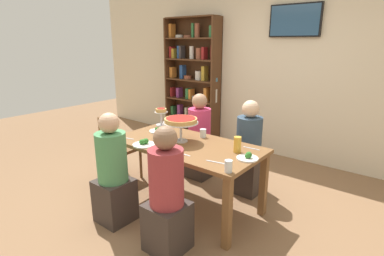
{
  "coord_description": "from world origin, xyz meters",
  "views": [
    {
      "loc": [
        1.96,
        -2.36,
        1.8
      ],
      "look_at": [
        0.0,
        0.1,
        0.89
      ],
      "focal_mm": 28.14,
      "sensor_mm": 36.0,
      "label": 1
    }
  ],
  "objects_px": {
    "chair_head_west": "(117,146)",
    "deep_dish_pizza_stand": "(181,122)",
    "diner_far_left": "(199,142)",
    "salad_plate_far_diner": "(160,131)",
    "television": "(295,20)",
    "water_glass_clear_far": "(203,133)",
    "water_glass_clear_near": "(228,166)",
    "cutlery_fork_far": "(251,148)",
    "diner_far_right": "(248,154)",
    "cutlery_knife_near": "(164,151)",
    "beer_glass_amber_tall": "(237,145)",
    "cutlery_spare_fork": "(183,154)",
    "cutlery_fork_near": "(127,138)",
    "dining_table": "(186,152)",
    "diner_near_right": "(167,200)",
    "salad_plate_near_diner": "(248,157)",
    "personal_pizza_stand": "(161,114)",
    "diner_near_left": "(113,177)",
    "cutlery_knife_far": "(216,162)",
    "bookshelf": "(193,78)",
    "salad_plate_spare": "(144,143)"
  },
  "relations": [
    {
      "from": "bookshelf",
      "to": "cutlery_fork_near",
      "type": "relative_size",
      "value": 12.29
    },
    {
      "from": "deep_dish_pizza_stand",
      "to": "cutlery_knife_far",
      "type": "distance_m",
      "value": 0.72
    },
    {
      "from": "diner_far_right",
      "to": "cutlery_fork_near",
      "type": "bearing_deg",
      "value": -45.31
    },
    {
      "from": "chair_head_west",
      "to": "salad_plate_spare",
      "type": "bearing_deg",
      "value": -16.74
    },
    {
      "from": "television",
      "to": "salad_plate_near_diner",
      "type": "distance_m",
      "value": 2.52
    },
    {
      "from": "television",
      "to": "personal_pizza_stand",
      "type": "xyz_separation_m",
      "value": [
        -0.99,
        -1.76,
        -1.19
      ]
    },
    {
      "from": "dining_table",
      "to": "cutlery_fork_near",
      "type": "bearing_deg",
      "value": -155.61
    },
    {
      "from": "diner_near_right",
      "to": "cutlery_fork_near",
      "type": "bearing_deg",
      "value": 67.95
    },
    {
      "from": "diner_near_right",
      "to": "cutlery_fork_far",
      "type": "xyz_separation_m",
      "value": [
        0.28,
        0.98,
        0.25
      ]
    },
    {
      "from": "water_glass_clear_far",
      "to": "cutlery_knife_far",
      "type": "relative_size",
      "value": 0.54
    },
    {
      "from": "deep_dish_pizza_stand",
      "to": "cutlery_fork_near",
      "type": "height_order",
      "value": "deep_dish_pizza_stand"
    },
    {
      "from": "diner_far_right",
      "to": "beer_glass_amber_tall",
      "type": "xyz_separation_m",
      "value": [
        0.19,
        -0.6,
        0.33
      ]
    },
    {
      "from": "cutlery_fork_near",
      "to": "diner_far_right",
      "type": "bearing_deg",
      "value": 32.37
    },
    {
      "from": "diner_far_right",
      "to": "cutlery_knife_near",
      "type": "distance_m",
      "value": 1.14
    },
    {
      "from": "salad_plate_far_diner",
      "to": "dining_table",
      "type": "bearing_deg",
      "value": -14.02
    },
    {
      "from": "deep_dish_pizza_stand",
      "to": "cutlery_fork_far",
      "type": "bearing_deg",
      "value": 20.91
    },
    {
      "from": "television",
      "to": "water_glass_clear_near",
      "type": "bearing_deg",
      "value": -79.1
    },
    {
      "from": "cutlery_fork_far",
      "to": "salad_plate_spare",
      "type": "bearing_deg",
      "value": 30.61
    },
    {
      "from": "diner_far_left",
      "to": "personal_pizza_stand",
      "type": "height_order",
      "value": "diner_far_left"
    },
    {
      "from": "diner_far_left",
      "to": "salad_plate_far_diner",
      "type": "relative_size",
      "value": 4.57
    },
    {
      "from": "water_glass_clear_far",
      "to": "salad_plate_spare",
      "type": "bearing_deg",
      "value": -117.72
    },
    {
      "from": "chair_head_west",
      "to": "deep_dish_pizza_stand",
      "type": "relative_size",
      "value": 2.26
    },
    {
      "from": "dining_table",
      "to": "diner_far_right",
      "type": "distance_m",
      "value": 0.82
    },
    {
      "from": "salad_plate_far_diner",
      "to": "cutlery_knife_near",
      "type": "xyz_separation_m",
      "value": [
        0.52,
        -0.45,
        -0.01
      ]
    },
    {
      "from": "salad_plate_far_diner",
      "to": "chair_head_west",
      "type": "bearing_deg",
      "value": -159.25
    },
    {
      "from": "dining_table",
      "to": "diner_far_left",
      "type": "bearing_deg",
      "value": 116.83
    },
    {
      "from": "cutlery_fork_near",
      "to": "cutlery_fork_far",
      "type": "bearing_deg",
      "value": 12.35
    },
    {
      "from": "beer_glass_amber_tall",
      "to": "cutlery_fork_near",
      "type": "relative_size",
      "value": 0.89
    },
    {
      "from": "water_glass_clear_near",
      "to": "cutlery_knife_near",
      "type": "relative_size",
      "value": 0.59
    },
    {
      "from": "dining_table",
      "to": "water_glass_clear_near",
      "type": "bearing_deg",
      "value": -24.85
    },
    {
      "from": "beer_glass_amber_tall",
      "to": "deep_dish_pizza_stand",
      "type": "bearing_deg",
      "value": -172.04
    },
    {
      "from": "salad_plate_far_diner",
      "to": "water_glass_clear_far",
      "type": "relative_size",
      "value": 2.6
    },
    {
      "from": "salad_plate_near_diner",
      "to": "cutlery_fork_far",
      "type": "relative_size",
      "value": 1.14
    },
    {
      "from": "diner_near_right",
      "to": "salad_plate_near_diner",
      "type": "distance_m",
      "value": 0.84
    },
    {
      "from": "diner_near_right",
      "to": "salad_plate_far_diner",
      "type": "relative_size",
      "value": 4.57
    },
    {
      "from": "diner_near_right",
      "to": "deep_dish_pizza_stand",
      "type": "height_order",
      "value": "diner_near_right"
    },
    {
      "from": "diner_near_left",
      "to": "personal_pizza_stand",
      "type": "height_order",
      "value": "diner_near_left"
    },
    {
      "from": "beer_glass_amber_tall",
      "to": "cutlery_spare_fork",
      "type": "distance_m",
      "value": 0.55
    },
    {
      "from": "water_glass_clear_near",
      "to": "cutlery_fork_far",
      "type": "distance_m",
      "value": 0.65
    },
    {
      "from": "beer_glass_amber_tall",
      "to": "diner_near_left",
      "type": "bearing_deg",
      "value": -139.84
    },
    {
      "from": "dining_table",
      "to": "diner_near_right",
      "type": "distance_m",
      "value": 0.79
    },
    {
      "from": "deep_dish_pizza_stand",
      "to": "cutlery_knife_near",
      "type": "xyz_separation_m",
      "value": [
        0.07,
        -0.34,
        -0.22
      ]
    },
    {
      "from": "dining_table",
      "to": "television",
      "type": "xyz_separation_m",
      "value": [
        0.28,
        2.11,
        1.44
      ]
    },
    {
      "from": "diner_far_right",
      "to": "cutlery_fork_far",
      "type": "relative_size",
      "value": 6.39
    },
    {
      "from": "diner_near_left",
      "to": "salad_plate_near_diner",
      "type": "distance_m",
      "value": 1.35
    },
    {
      "from": "television",
      "to": "water_glass_clear_far",
      "type": "distance_m",
      "value": 2.25
    },
    {
      "from": "deep_dish_pizza_stand",
      "to": "cutlery_knife_far",
      "type": "relative_size",
      "value": 2.14
    },
    {
      "from": "diner_near_left",
      "to": "personal_pizza_stand",
      "type": "distance_m",
      "value": 1.16
    },
    {
      "from": "diner_far_left",
      "to": "salad_plate_spare",
      "type": "xyz_separation_m",
      "value": [
        0.05,
        -1.03,
        0.27
      ]
    },
    {
      "from": "deep_dish_pizza_stand",
      "to": "personal_pizza_stand",
      "type": "height_order",
      "value": "deep_dish_pizza_stand"
    }
  ]
}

